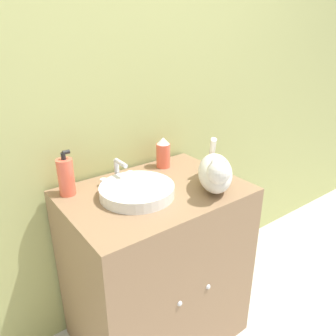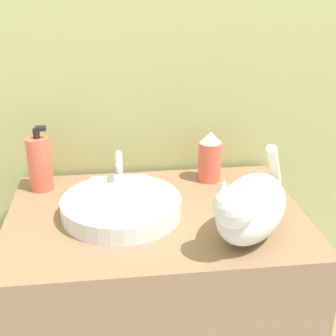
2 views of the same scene
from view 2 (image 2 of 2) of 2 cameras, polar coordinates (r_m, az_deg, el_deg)
wall_back at (r=1.52m, az=-2.95°, el=13.03°), size 6.00×0.05×2.50m
vanity_cabinet at (r=1.58m, az=-1.32°, el=-19.74°), size 0.83×0.60×0.88m
sink_basin at (r=1.30m, az=-5.70°, el=-4.70°), size 0.33×0.33×0.05m
faucet at (r=1.44m, az=-5.97°, el=-0.57°), size 0.18×0.11×0.12m
cat at (r=1.17m, az=9.92°, el=-4.72°), size 0.28×0.32×0.21m
soap_bottle at (r=1.47m, az=-15.36°, el=0.57°), size 0.07×0.07×0.21m
spray_bottle at (r=1.49m, az=5.12°, el=1.35°), size 0.07×0.07×0.16m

